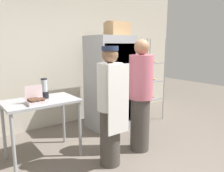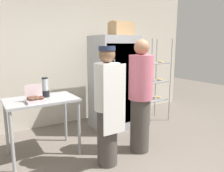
{
  "view_description": "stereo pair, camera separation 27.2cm",
  "coord_description": "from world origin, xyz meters",
  "px_view_note": "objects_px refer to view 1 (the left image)",
  "views": [
    {
      "loc": [
        -1.96,
        -1.89,
        1.68
      ],
      "look_at": [
        0.06,
        0.81,
        1.04
      ],
      "focal_mm": 35.0,
      "sensor_mm": 36.0,
      "label": 1
    },
    {
      "loc": [
        -1.74,
        -2.04,
        1.68
      ],
      "look_at": [
        0.06,
        0.81,
        1.04
      ],
      "focal_mm": 35.0,
      "sensor_mm": 36.0,
      "label": 2
    }
  ],
  "objects_px": {
    "person_baker": "(110,105)",
    "donut_box": "(36,100)",
    "cardboard_storage_box": "(117,29)",
    "person_customer": "(141,96)",
    "baking_rack": "(148,81)",
    "refrigerator": "(110,83)",
    "blender_pitcher": "(44,89)"
  },
  "relations": [
    {
      "from": "person_baker",
      "to": "donut_box",
      "type": "bearing_deg",
      "value": 144.06
    },
    {
      "from": "donut_box",
      "to": "cardboard_storage_box",
      "type": "distance_m",
      "value": 2.14
    },
    {
      "from": "person_customer",
      "to": "person_baker",
      "type": "bearing_deg",
      "value": -173.21
    },
    {
      "from": "baking_rack",
      "to": "person_customer",
      "type": "relative_size",
      "value": 1.03
    },
    {
      "from": "person_baker",
      "to": "baking_rack",
      "type": "bearing_deg",
      "value": 30.12
    },
    {
      "from": "baking_rack",
      "to": "person_customer",
      "type": "bearing_deg",
      "value": -140.27
    },
    {
      "from": "refrigerator",
      "to": "person_customer",
      "type": "height_order",
      "value": "refrigerator"
    },
    {
      "from": "refrigerator",
      "to": "cardboard_storage_box",
      "type": "bearing_deg",
      "value": -17.26
    },
    {
      "from": "baking_rack",
      "to": "blender_pitcher",
      "type": "height_order",
      "value": "baking_rack"
    },
    {
      "from": "refrigerator",
      "to": "baking_rack",
      "type": "height_order",
      "value": "refrigerator"
    },
    {
      "from": "blender_pitcher",
      "to": "person_baker",
      "type": "bearing_deg",
      "value": -54.66
    },
    {
      "from": "cardboard_storage_box",
      "to": "person_customer",
      "type": "bearing_deg",
      "value": -108.39
    },
    {
      "from": "blender_pitcher",
      "to": "cardboard_storage_box",
      "type": "distance_m",
      "value": 1.87
    },
    {
      "from": "cardboard_storage_box",
      "to": "person_customer",
      "type": "distance_m",
      "value": 1.54
    },
    {
      "from": "baking_rack",
      "to": "refrigerator",
      "type": "bearing_deg",
      "value": 174.15
    },
    {
      "from": "person_customer",
      "to": "refrigerator",
      "type": "bearing_deg",
      "value": 79.61
    },
    {
      "from": "donut_box",
      "to": "person_customer",
      "type": "height_order",
      "value": "person_customer"
    },
    {
      "from": "refrigerator",
      "to": "baking_rack",
      "type": "xyz_separation_m",
      "value": [
        0.98,
        -0.1,
        -0.04
      ]
    },
    {
      "from": "refrigerator",
      "to": "person_customer",
      "type": "bearing_deg",
      "value": -100.39
    },
    {
      "from": "blender_pitcher",
      "to": "refrigerator",
      "type": "bearing_deg",
      "value": 12.4
    },
    {
      "from": "person_baker",
      "to": "refrigerator",
      "type": "bearing_deg",
      "value": 54.04
    },
    {
      "from": "refrigerator",
      "to": "donut_box",
      "type": "relative_size",
      "value": 7.51
    },
    {
      "from": "donut_box",
      "to": "person_customer",
      "type": "relative_size",
      "value": 0.14
    },
    {
      "from": "donut_box",
      "to": "person_baker",
      "type": "height_order",
      "value": "person_baker"
    },
    {
      "from": "donut_box",
      "to": "cardboard_storage_box",
      "type": "xyz_separation_m",
      "value": [
        1.8,
        0.53,
        1.04
      ]
    },
    {
      "from": "refrigerator",
      "to": "person_baker",
      "type": "bearing_deg",
      "value": -125.96
    },
    {
      "from": "blender_pitcher",
      "to": "person_customer",
      "type": "relative_size",
      "value": 0.17
    },
    {
      "from": "baking_rack",
      "to": "blender_pitcher",
      "type": "distance_m",
      "value": 2.43
    },
    {
      "from": "donut_box",
      "to": "blender_pitcher",
      "type": "xyz_separation_m",
      "value": [
        0.21,
        0.26,
        0.08
      ]
    },
    {
      "from": "baking_rack",
      "to": "person_baker",
      "type": "distance_m",
      "value": 2.11
    },
    {
      "from": "donut_box",
      "to": "blender_pitcher",
      "type": "distance_m",
      "value": 0.34
    },
    {
      "from": "blender_pitcher",
      "to": "person_baker",
      "type": "xyz_separation_m",
      "value": [
        0.6,
        -0.84,
        -0.16
      ]
    }
  ]
}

